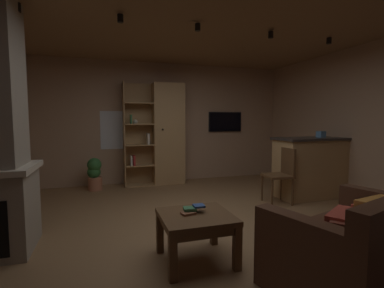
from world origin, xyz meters
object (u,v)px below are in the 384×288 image
(bookshelf_cabinet, at_px, (164,135))
(kitchen_bar_counter, at_px, (316,167))
(potted_floor_plant, at_px, (94,173))
(table_book_1, at_px, (190,209))
(table_book_0, at_px, (188,213))
(dining_chair, at_px, (282,172))
(tissue_box, at_px, (321,134))
(leather_couch, at_px, (357,248))
(table_book_2, at_px, (199,206))
(coffee_table, at_px, (196,223))
(wall_mounted_tv, at_px, (225,122))

(bookshelf_cabinet, distance_m, kitchen_bar_counter, 3.07)
(bookshelf_cabinet, height_order, potted_floor_plant, bookshelf_cabinet)
(bookshelf_cabinet, bearing_deg, table_book_1, -97.72)
(kitchen_bar_counter, relative_size, table_book_0, 11.47)
(dining_chair, relative_size, potted_floor_plant, 1.44)
(kitchen_bar_counter, distance_m, potted_floor_plant, 4.20)
(tissue_box, distance_m, leather_couch, 3.00)
(table_book_0, xyz_separation_m, table_book_1, (0.03, 0.05, 0.03))
(kitchen_bar_counter, relative_size, tissue_box, 12.68)
(table_book_1, relative_size, table_book_2, 1.13)
(kitchen_bar_counter, height_order, table_book_1, kitchen_bar_counter)
(bookshelf_cabinet, height_order, table_book_2, bookshelf_cabinet)
(potted_floor_plant, bearing_deg, coffee_table, -72.34)
(tissue_box, distance_m, table_book_1, 3.34)
(potted_floor_plant, height_order, wall_mounted_tv, wall_mounted_tv)
(table_book_2, relative_size, dining_chair, 0.12)
(leather_couch, distance_m, wall_mounted_tv, 4.57)
(bookshelf_cabinet, xyz_separation_m, dining_chair, (1.56, -2.01, -0.54))
(tissue_box, xyz_separation_m, dining_chair, (-0.91, -0.15, -0.60))
(table_book_0, bearing_deg, potted_floor_plant, 106.58)
(kitchen_bar_counter, height_order, table_book_0, kitchen_bar_counter)
(kitchen_bar_counter, relative_size, potted_floor_plant, 2.38)
(kitchen_bar_counter, xyz_separation_m, coffee_table, (-2.81, -1.57, -0.16))
(coffee_table, bearing_deg, wall_mounted_tv, 61.86)
(table_book_2, bearing_deg, coffee_table, -129.00)
(bookshelf_cabinet, height_order, kitchen_bar_counter, bookshelf_cabinet)
(coffee_table, height_order, table_book_0, table_book_0)
(bookshelf_cabinet, bearing_deg, tissue_box, -36.81)
(coffee_table, bearing_deg, dining_chair, 35.36)
(tissue_box, distance_m, coffee_table, 3.36)
(leather_couch, height_order, table_book_1, leather_couch)
(table_book_0, xyz_separation_m, wall_mounted_tv, (2.01, 3.60, 0.86))
(bookshelf_cabinet, distance_m, leather_couch, 4.32)
(coffee_table, distance_m, potted_floor_plant, 3.41)
(dining_chair, bearing_deg, potted_floor_plant, 148.43)
(table_book_2, bearing_deg, kitchen_bar_counter, 28.63)
(table_book_2, bearing_deg, bookshelf_cabinet, 83.87)
(bookshelf_cabinet, distance_m, coffee_table, 3.50)
(kitchen_bar_counter, height_order, tissue_box, tissue_box)
(leather_couch, xyz_separation_m, potted_floor_plant, (-2.21, 4.02, 0.03))
(coffee_table, distance_m, wall_mounted_tv, 4.21)
(table_book_1, bearing_deg, kitchen_bar_counter, 27.73)
(table_book_2, bearing_deg, potted_floor_plant, 108.80)
(coffee_table, relative_size, table_book_2, 6.30)
(bookshelf_cabinet, relative_size, table_book_1, 17.47)
(bookshelf_cabinet, relative_size, table_book_0, 16.28)
(tissue_box, bearing_deg, potted_floor_plant, 156.62)
(bookshelf_cabinet, relative_size, kitchen_bar_counter, 1.42)
(coffee_table, height_order, wall_mounted_tv, wall_mounted_tv)
(tissue_box, relative_size, leather_couch, 0.07)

